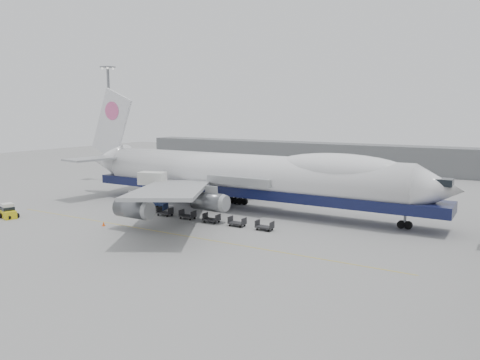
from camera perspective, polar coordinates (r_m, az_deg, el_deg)
The scene contains 14 objects.
ground at distance 65.74m, azimuth -4.82°, elevation -5.41°, with size 260.00×260.00×0.00m, color gray.
apron_line at distance 61.13m, azimuth -8.12°, elevation -6.53°, with size 60.00×0.15×0.01m, color gold.
hangar at distance 131.24m, azimuth 9.56°, elevation 2.97°, with size 110.00×8.00×7.00m, color slate.
floodlight_mast at distance 109.73m, azimuth -15.60°, elevation 7.37°, with size 2.40×2.40×25.43m.
airliner at distance 74.28m, azimuth 0.92°, elevation 0.64°, with size 67.00×55.30×19.98m.
catering_truck at distance 76.47m, azimuth -10.62°, elevation -0.95°, with size 4.91×3.95×5.99m.
baggage_tug at distance 77.21m, azimuth -26.42°, elevation -3.47°, with size 3.28×2.40×2.15m.
traffic_cone at distance 67.21m, azimuth -16.30°, elevation -5.16°, with size 0.43×0.43×0.63m.
dolly_0 at distance 74.30m, azimuth -11.65°, elevation -3.52°, with size 2.30×1.35×1.30m.
dolly_1 at distance 71.55m, azimuth -9.13°, elevation -3.91°, with size 2.30×1.35×1.30m.
dolly_2 at distance 68.95m, azimuth -6.41°, elevation -4.33°, with size 2.30×1.35×1.30m.
dolly_3 at distance 66.52m, azimuth -3.49°, elevation -4.76°, with size 2.30×1.35×1.30m.
dolly_4 at distance 64.29m, azimuth -0.35°, elevation -5.21°, with size 2.30×1.35×1.30m.
dolly_5 at distance 62.26m, azimuth 3.02°, elevation -5.68°, with size 2.30×1.35×1.30m.
Camera 1 is at (37.32, -51.80, 15.67)m, focal length 35.00 mm.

